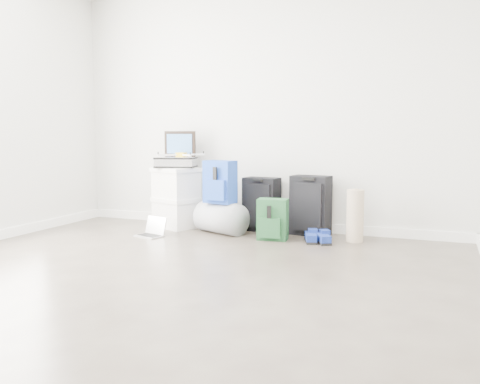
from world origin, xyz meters
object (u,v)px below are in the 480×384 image
at_px(boxes_stack, 176,197).
at_px(briefcase, 176,162).
at_px(duffel_bag, 221,218).
at_px(carry_on, 310,205).
at_px(large_suitcase, 261,204).
at_px(laptop, 152,231).

height_order(boxes_stack, briefcase, briefcase).
bearing_deg(boxes_stack, briefcase, 0.00).
distance_m(duffel_bag, carry_on, 0.96).
height_order(large_suitcase, carry_on, carry_on).
relative_size(boxes_stack, laptop, 2.10).
height_order(boxes_stack, duffel_bag, boxes_stack).
relative_size(briefcase, duffel_bag, 0.80).
xyz_separation_m(duffel_bag, laptop, (-0.61, -0.41, -0.12)).
xyz_separation_m(duffel_bag, carry_on, (0.91, 0.27, 0.15)).
relative_size(large_suitcase, laptop, 1.81).
distance_m(briefcase, carry_on, 1.59).
height_order(briefcase, large_suitcase, briefcase).
relative_size(briefcase, carry_on, 0.69).
bearing_deg(large_suitcase, laptop, -136.53).
distance_m(briefcase, laptop, 0.89).
bearing_deg(briefcase, laptop, -105.02).
height_order(briefcase, laptop, briefcase).
relative_size(duffel_bag, carry_on, 0.86).
bearing_deg(duffel_bag, laptop, -123.64).
xyz_separation_m(boxes_stack, duffel_bag, (0.62, -0.14, -0.18)).
relative_size(boxes_stack, large_suitcase, 1.16).
height_order(duffel_bag, carry_on, carry_on).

